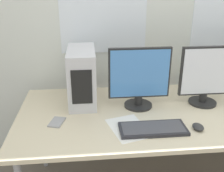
{
  "coord_description": "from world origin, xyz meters",
  "views": [
    {
      "loc": [
        -0.69,
        -1.14,
        1.59
      ],
      "look_at": [
        -0.53,
        0.46,
        0.92
      ],
      "focal_mm": 42.0,
      "sensor_mm": 36.0,
      "label": 1
    }
  ],
  "objects_px": {
    "monitor_main": "(139,78)",
    "cell_phone": "(57,122)",
    "mouse": "(198,127)",
    "pc_tower": "(82,76)",
    "keyboard": "(153,129)",
    "monitor_right_near": "(206,76)"
  },
  "relations": [
    {
      "from": "monitor_main",
      "to": "cell_phone",
      "type": "relative_size",
      "value": 3.05
    },
    {
      "from": "mouse",
      "to": "pc_tower",
      "type": "bearing_deg",
      "value": 145.95
    },
    {
      "from": "keyboard",
      "to": "mouse",
      "type": "relative_size",
      "value": 4.63
    },
    {
      "from": "pc_tower",
      "to": "cell_phone",
      "type": "xyz_separation_m",
      "value": [
        -0.17,
        -0.32,
        -0.2
      ]
    },
    {
      "from": "mouse",
      "to": "cell_phone",
      "type": "height_order",
      "value": "mouse"
    },
    {
      "from": "pc_tower",
      "to": "mouse",
      "type": "xyz_separation_m",
      "value": [
        0.71,
        -0.48,
        -0.18
      ]
    },
    {
      "from": "monitor_main",
      "to": "mouse",
      "type": "distance_m",
      "value": 0.51
    },
    {
      "from": "cell_phone",
      "to": "pc_tower",
      "type": "bearing_deg",
      "value": 77.67
    },
    {
      "from": "monitor_main",
      "to": "mouse",
      "type": "xyz_separation_m",
      "value": [
        0.31,
        -0.35,
        -0.2
      ]
    },
    {
      "from": "mouse",
      "to": "cell_phone",
      "type": "relative_size",
      "value": 0.62
    },
    {
      "from": "mouse",
      "to": "monitor_main",
      "type": "bearing_deg",
      "value": 131.69
    },
    {
      "from": "keyboard",
      "to": "pc_tower",
      "type": "bearing_deg",
      "value": 132.64
    },
    {
      "from": "pc_tower",
      "to": "mouse",
      "type": "height_order",
      "value": "pc_tower"
    },
    {
      "from": "monitor_right_near",
      "to": "cell_phone",
      "type": "relative_size",
      "value": 3.03
    },
    {
      "from": "monitor_main",
      "to": "keyboard",
      "type": "relative_size",
      "value": 1.06
    },
    {
      "from": "monitor_main",
      "to": "monitor_right_near",
      "type": "height_order",
      "value": "monitor_main"
    },
    {
      "from": "monitor_main",
      "to": "monitor_right_near",
      "type": "xyz_separation_m",
      "value": [
        0.49,
        -0.0,
        -0.01
      ]
    },
    {
      "from": "monitor_main",
      "to": "monitor_right_near",
      "type": "bearing_deg",
      "value": -0.02
    },
    {
      "from": "monitor_main",
      "to": "mouse",
      "type": "height_order",
      "value": "monitor_main"
    },
    {
      "from": "pc_tower",
      "to": "keyboard",
      "type": "xyz_separation_m",
      "value": [
        0.43,
        -0.46,
        -0.19
      ]
    },
    {
      "from": "keyboard",
      "to": "cell_phone",
      "type": "height_order",
      "value": "keyboard"
    },
    {
      "from": "monitor_right_near",
      "to": "pc_tower",
      "type": "bearing_deg",
      "value": 171.5
    }
  ]
}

